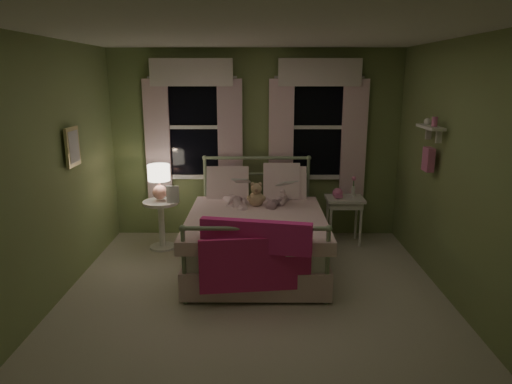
{
  "coord_description": "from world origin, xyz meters",
  "views": [
    {
      "loc": [
        0.04,
        -4.23,
        2.24
      ],
      "look_at": [
        0.01,
        0.62,
        1.0
      ],
      "focal_mm": 32.0,
      "sensor_mm": 36.0,
      "label": 1
    }
  ],
  "objects_px": {
    "nightstand_left": "(161,218)",
    "table_lamp": "(159,178)",
    "child_left": "(234,178)",
    "teddy_bear": "(256,196)",
    "nightstand_right": "(344,205)",
    "bed": "(257,235)",
    "child_right": "(278,182)"
  },
  "relations": [
    {
      "from": "nightstand_left",
      "to": "table_lamp",
      "type": "relative_size",
      "value": 1.42
    },
    {
      "from": "child_left",
      "to": "teddy_bear",
      "type": "distance_m",
      "value": 0.37
    },
    {
      "from": "table_lamp",
      "to": "nightstand_right",
      "type": "xyz_separation_m",
      "value": [
        2.44,
        0.2,
        -0.4
      ]
    },
    {
      "from": "bed",
      "to": "nightstand_left",
      "type": "distance_m",
      "value": 1.37
    },
    {
      "from": "child_left",
      "to": "bed",
      "type": "bearing_deg",
      "value": 104.81
    },
    {
      "from": "teddy_bear",
      "to": "nightstand_right",
      "type": "distance_m",
      "value": 1.3
    },
    {
      "from": "bed",
      "to": "nightstand_right",
      "type": "distance_m",
      "value": 1.41
    },
    {
      "from": "teddy_bear",
      "to": "nightstand_left",
      "type": "xyz_separation_m",
      "value": [
        -1.26,
        0.27,
        -0.37
      ]
    },
    {
      "from": "child_left",
      "to": "teddy_bear",
      "type": "bearing_deg",
      "value": 131.9
    },
    {
      "from": "bed",
      "to": "nightstand_right",
      "type": "bearing_deg",
      "value": 32.18
    },
    {
      "from": "teddy_bear",
      "to": "nightstand_right",
      "type": "bearing_deg",
      "value": 21.58
    },
    {
      "from": "table_lamp",
      "to": "bed",
      "type": "bearing_deg",
      "value": -23.41
    },
    {
      "from": "table_lamp",
      "to": "child_right",
      "type": "bearing_deg",
      "value": -4.21
    },
    {
      "from": "child_right",
      "to": "nightstand_left",
      "type": "distance_m",
      "value": 1.62
    },
    {
      "from": "child_right",
      "to": "child_left",
      "type": "bearing_deg",
      "value": 22.13
    },
    {
      "from": "child_left",
      "to": "table_lamp",
      "type": "height_order",
      "value": "child_left"
    },
    {
      "from": "child_left",
      "to": "nightstand_right",
      "type": "height_order",
      "value": "child_left"
    },
    {
      "from": "child_left",
      "to": "nightstand_right",
      "type": "distance_m",
      "value": 1.56
    },
    {
      "from": "child_right",
      "to": "nightstand_right",
      "type": "relative_size",
      "value": 1.12
    },
    {
      "from": "child_right",
      "to": "nightstand_right",
      "type": "height_order",
      "value": "child_right"
    },
    {
      "from": "bed",
      "to": "nightstand_left",
      "type": "xyz_separation_m",
      "value": [
        -1.26,
        0.55,
        0.04
      ]
    },
    {
      "from": "child_left",
      "to": "nightstand_left",
      "type": "bearing_deg",
      "value": -25.22
    },
    {
      "from": "child_left",
      "to": "table_lamp",
      "type": "distance_m",
      "value": 0.98
    },
    {
      "from": "bed",
      "to": "nightstand_left",
      "type": "height_order",
      "value": "bed"
    },
    {
      "from": "bed",
      "to": "teddy_bear",
      "type": "bearing_deg",
      "value": 91.15
    },
    {
      "from": "nightstand_right",
      "to": "child_right",
      "type": "bearing_deg",
      "value": -161.06
    },
    {
      "from": "nightstand_left",
      "to": "table_lamp",
      "type": "height_order",
      "value": "table_lamp"
    },
    {
      "from": "child_left",
      "to": "nightstand_left",
      "type": "distance_m",
      "value": 1.13
    },
    {
      "from": "nightstand_right",
      "to": "teddy_bear",
      "type": "bearing_deg",
      "value": -158.42
    },
    {
      "from": "bed",
      "to": "child_right",
      "type": "xyz_separation_m",
      "value": [
        0.27,
        0.43,
        0.55
      ]
    },
    {
      "from": "bed",
      "to": "child_right",
      "type": "distance_m",
      "value": 0.75
    },
    {
      "from": "child_left",
      "to": "nightstand_right",
      "type": "bearing_deg",
      "value": 173.38
    }
  ]
}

